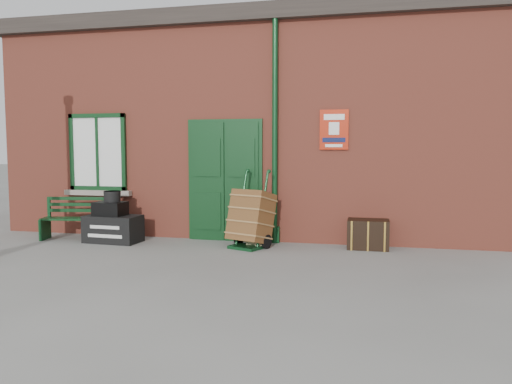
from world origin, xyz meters
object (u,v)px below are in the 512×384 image
(bench, at_px, (79,217))
(houdini_trunk, at_px, (113,229))
(porter_trolley, at_px, (251,218))
(dark_trunk, at_px, (368,234))

(bench, height_order, houdini_trunk, bench)
(porter_trolley, relative_size, dark_trunk, 1.90)
(houdini_trunk, xyz_separation_m, dark_trunk, (4.58, 0.42, 0.00))
(bench, relative_size, houdini_trunk, 1.39)
(porter_trolley, bearing_deg, dark_trunk, 31.65)
(bench, bearing_deg, houdini_trunk, -19.95)
(houdini_trunk, bearing_deg, bench, 173.36)
(bench, height_order, dark_trunk, bench)
(porter_trolley, bearing_deg, houdini_trunk, -155.36)
(bench, xyz_separation_m, houdini_trunk, (0.79, -0.14, -0.17))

